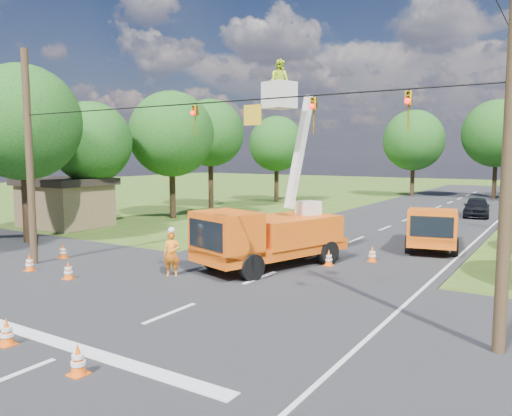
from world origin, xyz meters
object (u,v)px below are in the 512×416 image
Objects in this scene: distant_car at (477,207)px; tree_far_b at (497,134)px; tree_left_f at (277,144)px; tree_left_b at (22,123)px; traffic_cone_7 at (421,236)px; traffic_cone_6 at (63,251)px; tree_far_a at (414,140)px; pole_right_near at (510,136)px; bucket_truck at (269,225)px; shed at (65,202)px; second_truck at (433,227)px; traffic_cone_3 at (372,254)px; ground_worker at (172,254)px; traffic_cone_4 at (68,270)px; tree_left_c at (91,142)px; traffic_cone_0 at (7,332)px; pole_left at (29,159)px; traffic_cone_5 at (30,263)px; traffic_cone_2 at (329,258)px; tree_left_e at (210,133)px; traffic_cone_1 at (78,360)px; tree_left_d at (171,134)px.

tree_far_b is (-0.90, 17.45, 6.06)m from distant_car.
tree_left_b is at bearing -89.36° from tree_left_f.
distant_car is at bearing 87.11° from traffic_cone_7.
traffic_cone_6 is 42.28m from tree_far_a.
pole_right_near is 37.99m from tree_left_f.
tree_far_b is (3.63, 40.23, 5.02)m from bucket_truck.
second_truck is at bearing 11.67° from shed.
shed is at bearing -164.07° from traffic_cone_7.
pole_right_near is (5.90, -8.10, 4.75)m from traffic_cone_3.
ground_worker is 0.32× the size of shed.
second_truck reaches higher than traffic_cone_4.
traffic_cone_3 is 0.09× the size of tree_left_c.
traffic_cone_4 is (-8.61, -9.04, 0.00)m from traffic_cone_3.
traffic_cone_0 is 0.07× the size of pole_right_near.
traffic_cone_5 is at bearing -40.87° from pole_left.
pole_right_near is at bearing -72.57° from tree_far_a.
tree_left_b is at bearing -168.04° from traffic_cone_2.
traffic_cone_6 is at bearing -70.28° from tree_left_e.
distant_car is 6.20× the size of traffic_cone_4.
bucket_truck is 11.95× the size of traffic_cone_5.
tree_left_e is at bearing 139.19° from traffic_cone_2.
traffic_cone_2 is 1.00× the size of traffic_cone_7.
pole_left is at bearing -71.64° from tree_left_e.
shed is 0.58× the size of tree_left_e.
traffic_cone_3 is (4.35, 14.05, 0.00)m from traffic_cone_0.
tree_far_b is (17.80, 15.00, 1.12)m from tree_left_f.
second_truck is 0.65× the size of tree_left_b.
tree_left_c is (-20.40, -18.55, 4.69)m from distant_car.
second_truck is 0.75× the size of tree_left_c.
bucket_truck is at bearing -132.84° from second_truck.
bucket_truck is 11.95× the size of traffic_cone_0.
traffic_cone_5 is at bearing -140.77° from traffic_cone_3.
pole_left is at bearing -122.76° from distant_car.
traffic_cone_3 is 1.00× the size of traffic_cone_5.
ground_worker reaches higher than traffic_cone_0.
second_truck is 0.65× the size of tree_left_e.
tree_left_d is at bearing 127.36° from traffic_cone_1.
distant_car is 21.35m from traffic_cone_2.
traffic_cone_5 is 2.47m from traffic_cone_6.
tree_left_c reaches higher than ground_worker.
tree_far_b is (21.00, 37.00, 5.19)m from shed.
tree_far_a reaches higher than tree_left_f.
ground_worker reaches higher than traffic_cone_1.
tree_far_a is (-9.11, 30.43, 5.06)m from second_truck.
tree_left_e reaches higher than traffic_cone_0.
traffic_cone_7 is at bearing 15.93° from shed.
tree_left_f is at bearing 81.72° from shed.
tree_far_a is 0.92× the size of tree_far_b.
bucket_truck is 0.85× the size of pole_right_near.
bucket_truck is 0.91× the size of tree_left_b.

